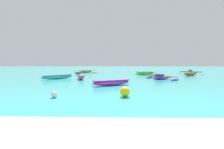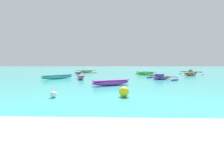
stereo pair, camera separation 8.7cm
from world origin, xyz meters
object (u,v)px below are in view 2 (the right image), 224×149
Objects in this scene: mooring_buoy_1 at (124,92)px; moored_boat_5 at (111,82)px; moored_boat_2 at (191,73)px; moored_boat_8 at (78,73)px; moored_boat_6 at (146,73)px; moored_boat_7 at (161,77)px; moored_boat_4 at (81,77)px; mooring_buoy_0 at (53,94)px; moored_boat_1 at (86,72)px; moored_boat_0 at (190,74)px; moored_boat_3 at (58,77)px.

moored_boat_5 is at bearing 101.24° from mooring_buoy_1.
moored_boat_2 is 19.56m from moored_boat_8.
mooring_buoy_1 reaches higher than moored_boat_6.
moored_boat_7 is at bearing 17.86° from moored_boat_8.
moored_boat_7 is (9.21, 0.48, -0.06)m from moored_boat_4.
moored_boat_7 reaches higher than mooring_buoy_0.
moored_boat_6 is (10.77, -5.80, 0.01)m from moored_boat_1.
moored_boat_0 is at bearing 54.13° from mooring_buoy_1.
moored_boat_2 reaches higher than moored_boat_8.
moored_boat_3 is at bearing -37.22° from moored_boat_8.
moored_boat_1 is 1.16× the size of moored_boat_6.
moored_boat_4 is 4.29× the size of mooring_buoy_1.
mooring_buoy_1 is at bearing -179.90° from moored_boat_2.
moored_boat_3 is 1.29× the size of moored_boat_8.
moored_boat_7 is 1.66× the size of moored_boat_8.
moored_boat_4 is at bearing 176.39° from moored_boat_0.
moored_boat_8 reaches higher than mooring_buoy_0.
moored_boat_4 is 6.93× the size of mooring_buoy_0.
moored_boat_6 is 7.47× the size of mooring_buoy_1.
moored_boat_3 reaches higher than moored_boat_8.
moored_boat_1 is 18.75m from moored_boat_5.
moored_boat_8 is at bearing 144.27° from moored_boat_6.
moored_boat_8 is (-17.72, 3.38, -0.06)m from moored_boat_0.
moored_boat_4 is at bearing -142.83° from moored_boat_1.
moored_boat_2 is 19.27m from moored_boat_5.
moored_boat_5 is 7.59m from moored_boat_7.
moored_boat_3 reaches higher than mooring_buoy_0.
mooring_buoy_0 is (-8.40, -9.73, -0.04)m from moored_boat_7.
moored_boat_7 is 10.54m from mooring_buoy_1.
moored_boat_6 is at bearing 140.56° from moored_boat_0.
moored_boat_5 is at bearing -169.44° from moored_boat_7.
moored_boat_3 is 9.12× the size of mooring_buoy_0.
moored_boat_1 is 8.64× the size of mooring_buoy_1.
moored_boat_4 is 9.28m from mooring_buoy_0.
moored_boat_5 is (5.63, -17.89, 0.03)m from moored_boat_1.
moored_boat_7 is at bearing -113.76° from moored_boat_6.
moored_boat_2 is 1.06× the size of moored_boat_7.
moored_boat_2 is at bearing -73.16° from moored_boat_1.
moored_boat_1 is at bearing 81.06° from moored_boat_5.
moored_boat_7 is at bearing 49.20° from mooring_buoy_0.
moored_boat_6 is at bearing 75.29° from mooring_buoy_1.
moored_boat_8 is at bearing 100.66° from mooring_buoy_0.
moored_boat_5 is 6.01× the size of mooring_buoy_1.
moored_boat_6 is at bearing 45.51° from moored_boat_8.
moored_boat_0 is at bearing 46.37° from mooring_buoy_0.
mooring_buoy_1 is (7.29, -9.39, 0.01)m from moored_boat_3.
moored_boat_2 is 12.40× the size of mooring_buoy_0.
mooring_buoy_1 reaches higher than moored_boat_4.
moored_boat_3 is 11.89m from mooring_buoy_1.
moored_boat_2 is at bearing 49.03° from mooring_buoy_0.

